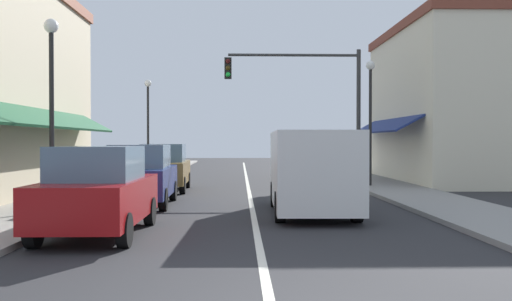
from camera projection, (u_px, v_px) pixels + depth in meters
name	position (u px, v px, depth m)	size (l,w,h in m)	color
ground_plane	(248.00, 186.00, 23.80)	(80.00, 80.00, 0.00)	#28282B
sidewalk_left	(116.00, 185.00, 23.64)	(2.60, 56.00, 0.12)	gray
sidewalk_right	(378.00, 184.00, 23.96)	(2.60, 56.00, 0.12)	gray
lane_center_stripe	(248.00, 186.00, 23.80)	(0.14, 52.00, 0.01)	silver
storefront_right_block	(455.00, 104.00, 26.01)	(6.78, 10.20, 7.16)	beige
parked_car_nearest_left	(98.00, 191.00, 11.22)	(1.80, 4.11, 1.77)	maroon
parked_car_second_left	(141.00, 175.00, 16.41)	(1.85, 4.13, 1.77)	navy
parked_car_third_left	(164.00, 168.00, 21.33)	(1.87, 4.14, 1.77)	brown
van_in_lane	(311.00, 169.00, 14.60)	(2.10, 5.23, 2.12)	silver
traffic_signal_mast_arm	(312.00, 91.00, 24.38)	(5.88, 0.50, 5.83)	#333333
street_lamp_left_near	(51.00, 84.00, 14.23)	(0.36, 0.36, 4.95)	black
street_lamp_right_mid	(370.00, 103.00, 22.45)	(0.36, 0.36, 5.06)	black
street_lamp_left_far	(148.00, 112.00, 29.35)	(0.36, 0.36, 5.06)	black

